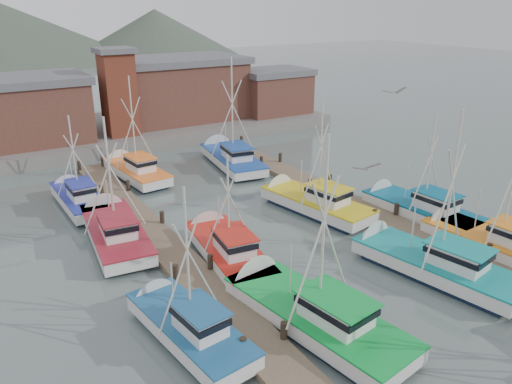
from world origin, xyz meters
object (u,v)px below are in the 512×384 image
lookout_tower (118,92)px  boat_12 (134,170)px  boat_4 (306,311)px  boat_8 (225,248)px

lookout_tower → boat_12: lookout_tower is taller
lookout_tower → boat_4: size_ratio=0.82×
boat_8 → boat_12: 16.43m
boat_4 → boat_12: bearing=81.5°
boat_4 → boat_8: (-0.21, 7.47, -0.01)m
lookout_tower → boat_8: (-2.43, -26.74, -4.88)m
boat_4 → boat_8: 7.47m
lookout_tower → boat_8: lookout_tower is taller
lookout_tower → boat_12: 11.63m
boat_4 → lookout_tower: bearing=77.5°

